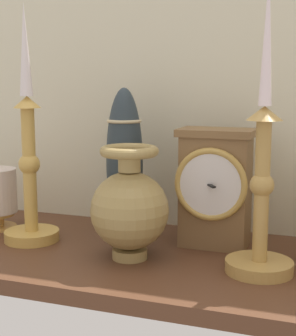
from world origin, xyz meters
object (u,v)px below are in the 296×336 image
at_px(candlestick_tall_center, 262,191).
at_px(tall_ceramic_vase, 125,162).
at_px(candlestick_tall_left, 29,167).
at_px(brass_vase_bulbous, 130,207).
at_px(mantel_clock, 215,187).

xyz_separation_m(candlestick_tall_center, tall_ceramic_vase, (-0.26, 0.11, 0.01)).
height_order(candlestick_tall_left, candlestick_tall_center, candlestick_tall_center).
height_order(candlestick_tall_center, brass_vase_bulbous, candlestick_tall_center).
relative_size(candlestick_tall_left, candlestick_tall_center, 0.94).
height_order(mantel_clock, candlestick_tall_center, candlestick_tall_center).
xyz_separation_m(mantel_clock, tall_ceramic_vase, (-0.17, 0.01, 0.03)).
bearing_deg(candlestick_tall_left, tall_ceramic_vase, 32.92).
bearing_deg(brass_vase_bulbous, mantel_clock, 44.51).
relative_size(mantel_clock, tall_ceramic_vase, 0.75).
relative_size(candlestick_tall_left, brass_vase_bulbous, 2.26).
distance_m(candlestick_tall_left, brass_vase_bulbous, 0.20).
bearing_deg(tall_ceramic_vase, candlestick_tall_center, -23.63).
relative_size(candlestick_tall_center, tall_ceramic_vase, 1.63).
height_order(mantel_clock, tall_ceramic_vase, tall_ceramic_vase).
distance_m(candlestick_tall_center, brass_vase_bulbous, 0.20).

